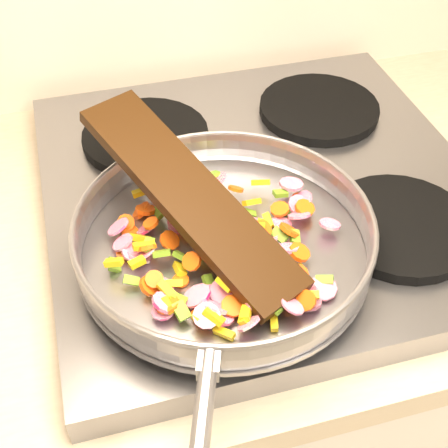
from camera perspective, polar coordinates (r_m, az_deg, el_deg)
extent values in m
cube|color=#939399|center=(0.89, 3.48, 2.88)|extent=(0.60, 0.60, 0.04)
cylinder|color=black|center=(0.75, -3.35, -4.17)|extent=(0.19, 0.19, 0.02)
cylinder|color=black|center=(0.83, 15.83, -0.18)|extent=(0.19, 0.19, 0.02)
cylinder|color=black|center=(0.96, -7.18, 7.97)|extent=(0.19, 0.19, 0.02)
cylinder|color=black|center=(1.02, 8.68, 10.39)|extent=(0.19, 0.19, 0.02)
cylinder|color=#9E9EA5|center=(0.75, 0.00, -2.33)|extent=(0.35, 0.35, 0.01)
torus|color=#9E9EA5|center=(0.74, 0.00, -0.94)|extent=(0.39, 0.39, 0.05)
torus|color=#9E9EA5|center=(0.72, 0.00, 0.23)|extent=(0.36, 0.36, 0.01)
cylinder|color=#9E9EA5|center=(0.56, -2.25, -19.66)|extent=(0.08, 0.18, 0.02)
cube|color=#9E9EA5|center=(0.61, -1.38, -12.59)|extent=(0.03, 0.04, 0.02)
cube|color=yellow|center=(0.66, 0.03, -9.93)|extent=(0.02, 0.02, 0.01)
cube|color=yellow|center=(0.67, -5.10, -7.43)|extent=(0.01, 0.02, 0.02)
cylinder|color=#F7560F|center=(0.70, -6.75, -5.61)|extent=(0.03, 0.03, 0.03)
cylinder|color=#CE145E|center=(0.80, 7.13, 2.07)|extent=(0.04, 0.04, 0.03)
cylinder|color=#F7560F|center=(0.80, 1.09, 3.23)|extent=(0.02, 0.02, 0.02)
cylinder|color=#F7560F|center=(0.72, 2.89, -4.45)|extent=(0.03, 0.03, 0.02)
cube|color=yellow|center=(0.78, -0.69, 0.31)|extent=(0.02, 0.02, 0.01)
cylinder|color=#CE145E|center=(0.66, -1.61, -8.38)|extent=(0.04, 0.04, 0.02)
cylinder|color=#F7560F|center=(0.72, 6.91, -2.59)|extent=(0.03, 0.04, 0.02)
cube|color=#659722|center=(0.73, -6.95, -1.90)|extent=(0.02, 0.02, 0.01)
cylinder|color=#CE145E|center=(0.71, 5.46, -4.57)|extent=(0.03, 0.04, 0.02)
cylinder|color=#CE145E|center=(0.70, 7.69, -6.40)|extent=(0.03, 0.03, 0.03)
cylinder|color=#F7560F|center=(0.75, -9.10, -2.56)|extent=(0.03, 0.03, 0.02)
cube|color=#659722|center=(0.76, 2.52, -1.18)|extent=(0.02, 0.02, 0.01)
cube|color=yellow|center=(0.68, -5.18, -6.12)|extent=(0.02, 0.03, 0.02)
cylinder|color=#CE145E|center=(0.74, -8.28, -2.62)|extent=(0.04, 0.04, 0.01)
cube|color=#659722|center=(0.80, -0.77, 2.15)|extent=(0.02, 0.02, 0.01)
cylinder|color=#F7560F|center=(0.79, -7.19, 1.30)|extent=(0.04, 0.04, 0.02)
cube|color=yellow|center=(0.75, 3.39, -0.04)|extent=(0.02, 0.03, 0.02)
cube|color=#659722|center=(0.74, -1.19, -0.63)|extent=(0.02, 0.02, 0.02)
cube|color=#659722|center=(0.77, -0.75, 1.54)|extent=(0.02, 0.03, 0.02)
cylinder|color=#CE145E|center=(0.78, 5.25, 0.03)|extent=(0.04, 0.04, 0.01)
cube|color=yellow|center=(0.73, -7.33, -1.99)|extent=(0.03, 0.01, 0.01)
cube|color=#659722|center=(0.80, 5.18, 2.80)|extent=(0.02, 0.01, 0.01)
cylinder|color=#CE145E|center=(0.77, -4.15, 0.11)|extent=(0.04, 0.03, 0.03)
cylinder|color=#CE145E|center=(0.69, 4.06, -6.16)|extent=(0.04, 0.04, 0.02)
cylinder|color=#CE145E|center=(0.69, -2.53, -6.57)|extent=(0.05, 0.05, 0.02)
cylinder|color=#F7560F|center=(0.68, -1.88, -7.99)|extent=(0.03, 0.03, 0.02)
cylinder|color=#F7560F|center=(0.78, -0.97, 2.30)|extent=(0.03, 0.04, 0.03)
cube|color=#659722|center=(0.71, -8.48, -5.11)|extent=(0.02, 0.02, 0.02)
cylinder|color=#CE145E|center=(0.76, 4.00, -1.33)|extent=(0.03, 0.03, 0.02)
cube|color=yellow|center=(0.68, 0.07, -5.51)|extent=(0.02, 0.02, 0.01)
cylinder|color=#CE145E|center=(0.71, 5.48, -4.35)|extent=(0.04, 0.04, 0.02)
cylinder|color=#F7560F|center=(0.73, -7.09, -2.17)|extent=(0.03, 0.03, 0.03)
cube|color=#659722|center=(0.71, 9.18, -5.08)|extent=(0.02, 0.02, 0.01)
cylinder|color=#CE145E|center=(0.79, -2.55, 1.33)|extent=(0.04, 0.04, 0.03)
cylinder|color=#CE145E|center=(0.81, -0.50, 2.86)|extent=(0.03, 0.03, 0.01)
cube|color=#659722|center=(0.67, 4.64, -7.65)|extent=(0.02, 0.02, 0.01)
cube|color=yellow|center=(0.66, -2.04, -8.23)|extent=(0.02, 0.02, 0.01)
cylinder|color=#F7560F|center=(0.71, -3.98, -5.18)|extent=(0.03, 0.03, 0.00)
cylinder|color=#F7560F|center=(0.68, 0.87, -7.49)|extent=(0.04, 0.04, 0.01)
cube|color=#659722|center=(0.76, 0.40, -0.44)|extent=(0.02, 0.03, 0.01)
cube|color=#659722|center=(0.73, -3.96, -2.95)|extent=(0.02, 0.02, 0.01)
cylinder|color=#CE145E|center=(0.77, 6.89, 0.78)|extent=(0.04, 0.04, 0.02)
cube|color=#659722|center=(0.69, 1.82, -6.73)|extent=(0.03, 0.02, 0.02)
cylinder|color=#CE145E|center=(0.75, -9.25, -1.68)|extent=(0.03, 0.04, 0.02)
cylinder|color=#CE145E|center=(0.70, -5.40, -5.40)|extent=(0.03, 0.03, 0.02)
cylinder|color=#CE145E|center=(0.67, 2.96, -7.11)|extent=(0.04, 0.04, 0.01)
cylinder|color=#CE145E|center=(0.68, -5.43, -7.18)|extent=(0.04, 0.04, 0.02)
cube|color=#659722|center=(0.72, -5.71, -2.69)|extent=(0.02, 0.02, 0.01)
cylinder|color=#CE145E|center=(0.74, -7.84, -2.90)|extent=(0.04, 0.04, 0.02)
cylinder|color=#CE145E|center=(0.69, 7.63, -7.06)|extent=(0.05, 0.04, 0.02)
cylinder|color=#CE145E|center=(0.67, 6.29, -7.45)|extent=(0.03, 0.03, 0.02)
cube|color=yellow|center=(0.73, 0.53, -2.88)|extent=(0.02, 0.02, 0.01)
cylinder|color=#CE145E|center=(0.81, 6.17, 3.67)|extent=(0.04, 0.04, 0.01)
cube|color=#659722|center=(0.72, 4.94, -3.70)|extent=(0.02, 0.02, 0.01)
cube|color=yellow|center=(0.82, 3.38, 3.82)|extent=(0.03, 0.02, 0.01)
cube|color=yellow|center=(0.76, -7.67, -1.32)|extent=(0.03, 0.02, 0.02)
cube|color=#659722|center=(0.68, 2.95, -6.14)|extent=(0.02, 0.02, 0.02)
cube|color=yellow|center=(0.74, -1.76, -2.00)|extent=(0.02, 0.02, 0.01)
cube|color=#659722|center=(0.68, -4.16, -6.83)|extent=(0.02, 0.02, 0.01)
cube|color=yellow|center=(0.66, 1.90, -8.34)|extent=(0.02, 0.02, 0.01)
cube|color=yellow|center=(0.80, -7.62, 2.91)|extent=(0.02, 0.01, 0.01)
cube|color=yellow|center=(0.71, -7.95, -3.50)|extent=(0.02, 0.02, 0.01)
cylinder|color=#F7560F|center=(0.79, -3.85, 1.58)|extent=(0.03, 0.03, 0.02)
cylinder|color=#CE145E|center=(0.65, 2.26, -9.11)|extent=(0.03, 0.03, 0.03)
cube|color=#659722|center=(0.74, -10.01, -3.70)|extent=(0.02, 0.02, 0.02)
cylinder|color=#F7560F|center=(0.75, 5.97, -0.55)|extent=(0.03, 0.04, 0.03)
cube|color=yellow|center=(0.68, 3.43, -6.80)|extent=(0.02, 0.02, 0.01)
cylinder|color=#F7560F|center=(0.80, -7.54, 1.24)|extent=(0.03, 0.04, 0.03)
cube|color=yellow|center=(0.76, 4.07, 0.32)|extent=(0.01, 0.02, 0.02)
cylinder|color=#CE145E|center=(0.67, -0.91, -7.58)|extent=(0.04, 0.04, 0.03)
cylinder|color=#F7560F|center=(0.79, 7.39, 1.46)|extent=(0.03, 0.03, 0.01)
cylinder|color=#CE145E|center=(0.73, -7.34, -2.79)|extent=(0.04, 0.03, 0.03)
cylinder|color=#CE145E|center=(0.73, 5.86, -2.21)|extent=(0.04, 0.03, 0.02)
cube|color=yellow|center=(0.77, -2.13, 1.54)|extent=(0.01, 0.02, 0.01)
cylinder|color=#F7560F|center=(0.82, -3.08, 4.75)|extent=(0.04, 0.04, 0.02)
cylinder|color=#F7560F|center=(0.74, 3.58, -0.42)|extent=(0.03, 0.03, 0.02)
cylinder|color=#CE145E|center=(0.70, 1.66, -4.97)|extent=(0.04, 0.04, 0.01)
cylinder|color=#F7560F|center=(0.75, -6.71, 0.09)|extent=(0.02, 0.02, 0.01)
cylinder|color=#F7560F|center=(0.69, 6.08, -7.20)|extent=(0.03, 0.03, 0.01)
cylinder|color=#CE145E|center=(0.80, 6.98, 1.68)|extent=(0.04, 0.04, 0.02)
cylinder|color=#CE145E|center=(0.70, -1.21, -6.51)|extent=(0.03, 0.03, 0.02)
cube|color=#659722|center=(0.67, -3.94, -7.93)|extent=(0.02, 0.02, 0.01)
cube|color=yellow|center=(0.72, 2.64, -3.21)|extent=(0.02, 0.01, 0.02)
cube|color=yellow|center=(0.71, -10.05, -3.48)|extent=(0.02, 0.02, 0.01)
cylinder|color=#CE145E|center=(0.77, -1.69, -0.22)|extent=(0.03, 0.03, 0.01)
cube|color=yellow|center=(0.72, -4.07, -4.15)|extent=(0.01, 0.03, 0.02)
cylinder|color=#CE145E|center=(0.77, 2.88, -0.50)|extent=(0.03, 0.03, 0.03)
cylinder|color=#F7560F|center=(0.69, -6.41, -5.05)|extent=(0.02, 0.02, 0.02)
cube|color=yellow|center=(0.67, 4.61, -9.01)|extent=(0.01, 0.02, 0.01)
cube|color=yellow|center=(0.69, 7.74, -6.48)|extent=(0.03, 0.02, 0.01)
cube|color=#659722|center=(0.79, 5.33, 1.03)|extent=(0.02, 0.02, 0.01)
cylinder|color=#F7560F|center=(0.82, 6.97, 2.38)|extent=(0.03, 0.03, 0.01)
cylinder|color=#CE145E|center=(0.71, 1.94, -4.82)|extent=(0.04, 0.04, 0.03)
cube|color=#659722|center=(0.83, -1.14, 4.49)|extent=(0.02, 0.02, 0.01)
cylinder|color=#F7560F|center=(0.71, -2.97, -3.43)|extent=(0.03, 0.03, 0.02)
cylinder|color=#CE145E|center=(0.68, -5.63, -7.96)|extent=(0.03, 0.03, 0.01)
cube|color=yellow|center=(0.83, -1.44, 4.30)|extent=(0.02, 0.03, 0.02)
cylinder|color=#CE145E|center=(0.77, -7.18, -0.45)|extent=(0.03, 0.03, 0.02)
cylinder|color=#F7560F|center=(0.78, -8.94, -0.13)|extent=(0.03, 0.03, 0.01)
cube|color=yellow|center=(0.66, 2.02, -8.15)|extent=(0.02, 0.02, 0.01)
cylinder|color=#CE145E|center=(0.79, -1.16, 2.01)|extent=(0.04, 0.04, 0.03)
cylinder|color=#F7560F|center=(0.76, -3.43, -0.10)|extent=(0.02, 0.03, 0.03)
cube|color=yellow|center=(0.75, 0.23, -0.17)|extent=(0.02, 0.02, 0.02)
cylinder|color=#CE145E|center=(0.71, 6.08, -5.43)|extent=(0.03, 0.04, 0.02)
cube|color=#659722|center=(0.71, -1.39, -5.46)|extent=(0.01, 0.02, 0.02)
cylinder|color=#CE145E|center=(0.74, -0.94, -1.97)|extent=(0.04, 0.04, 0.02)
cylinder|color=#CE145E|center=(0.77, 9.65, -0.01)|extent=(0.03, 0.04, 0.01)
cylinder|color=#CE145E|center=(0.67, -0.23, -8.56)|extent=(0.03, 0.03, 0.01)
cylinder|color=#F7560F|center=(0.68, -5.18, -7.35)|extent=(0.03, 0.03, 0.01)
cube|color=yellow|center=(0.78, -2.64, 1.46)|extent=(0.01, 0.02, 0.01)
cube|color=#659722|center=(0.75, 6.49, -1.16)|extent=(0.02, 0.02, 0.01)
cube|color=yellow|center=(0.69, 6.00, -5.01)|extent=(0.03, 0.01, 0.02)
cylinder|color=#F7560F|center=(0.77, -8.95, 0.12)|extent=(0.03, 0.03, 0.02)
cylinder|color=#F7560F|center=(0.81, -6.75, 3.46)|extent=(0.03, 0.03, 0.01)
cube|color=#659722|center=(0.75, 5.12, -1.01)|extent=(0.02, 0.03, 0.01)
cube|color=#659722|center=(0.81, -5.36, 2.96)|extent=(0.02, 0.02, 0.01)
cube|color=yellow|center=(0.77, -4.38, 0.64)|extent=(0.01, 0.02, 0.01)
cylinder|color=#CE145E|center=(0.73, 2.80, -2.54)|extent=(0.03, 0.04, 0.03)
cube|color=yellow|center=(0.73, 6.67, -4.13)|extent=(0.02, 0.02, 0.02)
cylinder|color=#CE145E|center=(0.69, -0.04, -6.17)|extent=(0.04, 0.04, 0.02)
cube|color=yellow|center=(0.66, -0.93, -8.46)|extent=(0.02, 0.02, 0.02)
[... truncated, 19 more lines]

